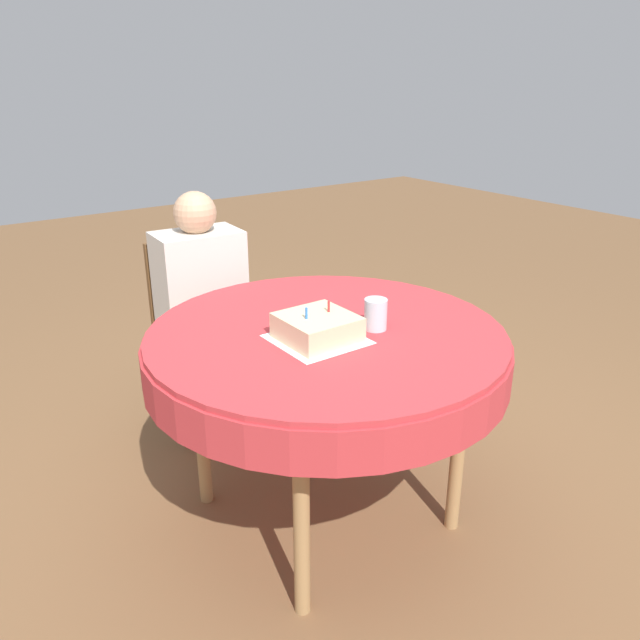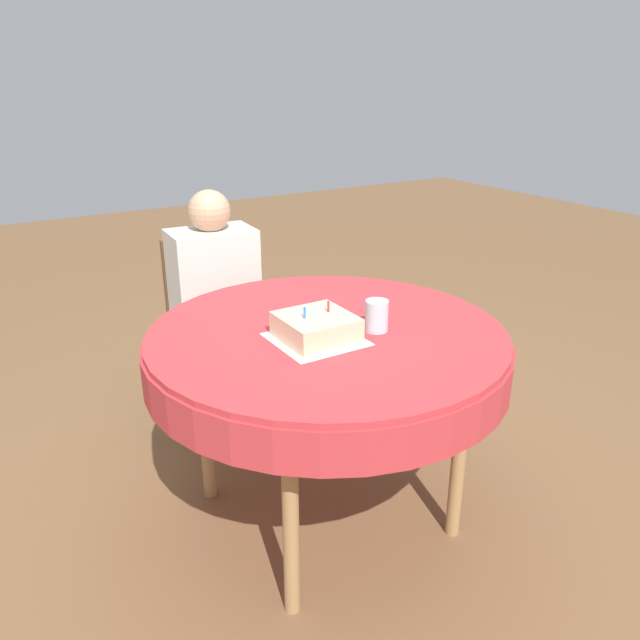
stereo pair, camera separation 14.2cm
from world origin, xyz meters
name	(u,v)px [view 1 (the left image)]	position (x,y,z in m)	size (l,w,h in m)	color
ground_plane	(325,512)	(0.00, 0.00, 0.00)	(12.00, 12.00, 0.00)	brown
dining_table	(326,353)	(0.00, 0.00, 0.67)	(1.24, 1.24, 0.76)	#BC3338
chair	(198,325)	(-0.04, 0.95, 0.47)	(0.43, 0.43, 0.86)	brown
person	(203,291)	(-0.05, 0.86, 0.67)	(0.39, 0.35, 1.11)	tan
napkin	(317,339)	(-0.07, -0.05, 0.76)	(0.27, 0.27, 0.00)	white
birthday_cake	(317,327)	(-0.07, -0.05, 0.80)	(0.22, 0.22, 0.12)	beige
drinking_glass	(376,314)	(0.14, -0.09, 0.81)	(0.08, 0.08, 0.11)	silver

